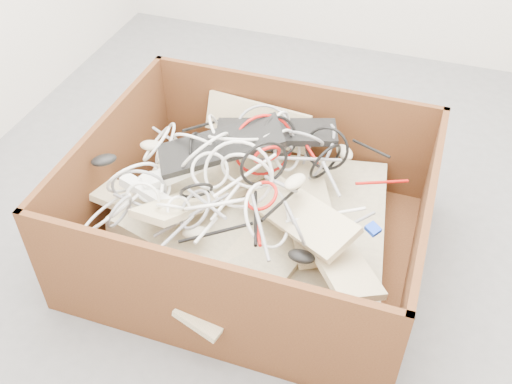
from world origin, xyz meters
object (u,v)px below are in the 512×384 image
(vga_plug, at_px, (373,229))
(power_strip_right, at_px, (150,194))
(cardboard_box, at_px, (250,226))
(power_strip_left, at_px, (184,169))

(vga_plug, bearing_deg, power_strip_right, -142.14)
(cardboard_box, bearing_deg, power_strip_left, -173.51)
(power_strip_right, distance_m, vga_plug, 0.82)
(cardboard_box, height_order, vga_plug, cardboard_box)
(power_strip_left, xyz_separation_m, vga_plug, (0.72, -0.06, -0.02))
(power_strip_right, bearing_deg, power_strip_left, 62.45)
(power_strip_right, height_order, vga_plug, vga_plug)
(power_strip_left, height_order, power_strip_right, power_strip_left)
(cardboard_box, distance_m, vga_plug, 0.54)
(power_strip_left, bearing_deg, power_strip_right, -165.49)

